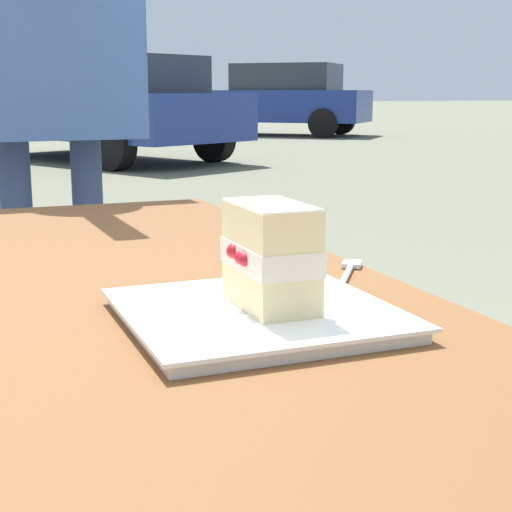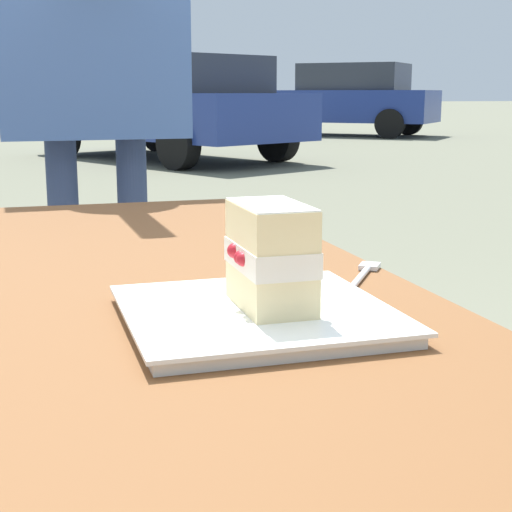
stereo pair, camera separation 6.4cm
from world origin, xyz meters
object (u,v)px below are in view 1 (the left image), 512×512
object	(u,v)px
diner_person	(43,25)
parked_car_near	(102,106)
parked_car_far	(281,99)
cake_slice	(271,256)
patio_table	(69,378)
dessert_fork	(347,274)
dessert_plate	(256,315)

from	to	relation	value
diner_person	parked_car_near	distance (m)	9.49
parked_car_near	parked_car_far	bearing A→B (deg)	-43.66
cake_slice	diner_person	bearing A→B (deg)	1.93
patio_table	dessert_fork	bearing A→B (deg)	-101.58
dessert_plate	dessert_fork	distance (m)	0.22
patio_table	dessert_fork	world-z (taller)	dessert_fork
parked_car_near	dessert_plate	bearing A→B (deg)	170.01
patio_table	dessert_plate	world-z (taller)	dessert_plate
dessert_fork	patio_table	bearing A→B (deg)	78.42
patio_table	dessert_fork	size ratio (longest dim) A/B	9.29
cake_slice	parked_car_far	xyz separation A→B (m)	(15.89, -6.91, 0.02)
cake_slice	dessert_fork	world-z (taller)	cake_slice
diner_person	parked_car_near	bearing A→B (deg)	-11.53
parked_car_near	diner_person	bearing A→B (deg)	168.47
dessert_fork	parked_car_near	distance (m)	10.58
parked_car_near	cake_slice	bearing A→B (deg)	170.08
cake_slice	parked_car_near	world-z (taller)	parked_car_near
patio_table	parked_car_near	size ratio (longest dim) A/B	0.29
dessert_plate	parked_car_near	distance (m)	10.75
dessert_plate	parked_car_far	world-z (taller)	parked_car_far
patio_table	cake_slice	distance (m)	0.32
diner_person	parked_car_near	xyz separation A→B (m)	(9.29, -1.90, -0.34)
cake_slice	parked_car_far	world-z (taller)	parked_car_far
patio_table	parked_car_near	xyz separation A→B (m)	(10.38, -2.02, 0.15)
dessert_plate	dessert_fork	bearing A→B (deg)	-51.66
dessert_fork	diner_person	distance (m)	1.24
dessert_plate	cake_slice	size ratio (longest dim) A/B	2.26
dessert_plate	dessert_fork	size ratio (longest dim) A/B	1.72
parked_car_near	parked_car_far	world-z (taller)	parked_car_far
patio_table	dessert_fork	distance (m)	0.36
cake_slice	dessert_plate	bearing A→B (deg)	73.64
dessert_fork	parked_car_far	xyz separation A→B (m)	(15.75, -6.75, 0.09)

